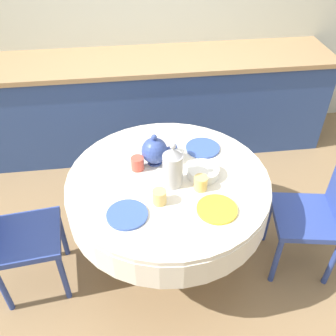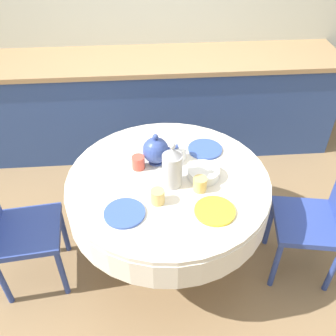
{
  "view_description": "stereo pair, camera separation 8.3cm",
  "coord_description": "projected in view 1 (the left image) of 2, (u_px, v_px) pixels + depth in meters",
  "views": [
    {
      "loc": [
        -0.21,
        -1.66,
        2.18
      ],
      "look_at": [
        0.0,
        0.0,
        0.8
      ],
      "focal_mm": 40.0,
      "sensor_mm": 36.0,
      "label": 1
    },
    {
      "loc": [
        -0.13,
        -1.67,
        2.18
      ],
      "look_at": [
        0.0,
        0.0,
        0.8
      ],
      "focal_mm": 40.0,
      "sensor_mm": 36.0,
      "label": 2
    }
  ],
  "objects": [
    {
      "name": "chair_right",
      "position": [
        12.0,
        233.0,
        2.2
      ],
      "size": [
        0.44,
        0.44,
        0.86
      ],
      "rotation": [
        0.0,
        0.0,
        -1.46
      ],
      "color": "#2D428E",
      "rests_on": "ground_plane"
    },
    {
      "name": "chair_left",
      "position": [
        319.0,
        212.0,
        2.33
      ],
      "size": [
        0.46,
        0.46,
        0.86
      ],
      "rotation": [
        0.0,
        0.0,
        1.39
      ],
      "color": "#2D428E",
      "rests_on": "ground_plane"
    },
    {
      "name": "plate_near_right",
      "position": [
        217.0,
        209.0,
        2.02
      ],
      "size": [
        0.22,
        0.22,
        0.01
      ],
      "primitive_type": "cylinder",
      "color": "yellow",
      "rests_on": "dining_table"
    },
    {
      "name": "cup_far_right",
      "position": [
        178.0,
        153.0,
        2.34
      ],
      "size": [
        0.08,
        0.08,
        0.08
      ],
      "primitive_type": "cylinder",
      "color": "white",
      "rests_on": "dining_table"
    },
    {
      "name": "kitchen_counter",
      "position": [
        149.0,
        104.0,
        3.45
      ],
      "size": [
        3.24,
        0.64,
        0.88
      ],
      "color": "#2D4784",
      "rests_on": "ground_plane"
    },
    {
      "name": "plate_far_left",
      "position": [
        128.0,
        150.0,
        2.42
      ],
      "size": [
        0.22,
        0.22,
        0.01
      ],
      "primitive_type": "cylinder",
      "color": "white",
      "rests_on": "dining_table"
    },
    {
      "name": "ground_plane",
      "position": [
        168.0,
        254.0,
        2.68
      ],
      "size": [
        12.0,
        12.0,
        0.0
      ],
      "primitive_type": "plane",
      "color": "#8E704C"
    },
    {
      "name": "cup_near_left",
      "position": [
        159.0,
        197.0,
        2.04
      ],
      "size": [
        0.08,
        0.08,
        0.08
      ],
      "primitive_type": "cylinder",
      "color": "#DBB766",
      "rests_on": "dining_table"
    },
    {
      "name": "cup_far_left",
      "position": [
        137.0,
        163.0,
        2.26
      ],
      "size": [
        0.08,
        0.08,
        0.08
      ],
      "primitive_type": "cylinder",
      "color": "#CC4C3D",
      "rests_on": "dining_table"
    },
    {
      "name": "dining_table",
      "position": [
        168.0,
        194.0,
        2.3
      ],
      "size": [
        1.22,
        1.22,
        0.72
      ],
      "color": "brown",
      "rests_on": "ground_plane"
    },
    {
      "name": "coffee_carafe",
      "position": [
        173.0,
        167.0,
        2.11
      ],
      "size": [
        0.12,
        0.12,
        0.29
      ],
      "color": "#B2B2B7",
      "rests_on": "dining_table"
    },
    {
      "name": "plate_near_left",
      "position": [
        127.0,
        215.0,
        1.98
      ],
      "size": [
        0.22,
        0.22,
        0.01
      ],
      "primitive_type": "cylinder",
      "color": "#3856AD",
      "rests_on": "dining_table"
    },
    {
      "name": "cup_near_right",
      "position": [
        201.0,
        183.0,
        2.13
      ],
      "size": [
        0.08,
        0.08,
        0.08
      ],
      "primitive_type": "cylinder",
      "color": "#DBB766",
      "rests_on": "dining_table"
    },
    {
      "name": "plate_far_right",
      "position": [
        203.0,
        148.0,
        2.44
      ],
      "size": [
        0.22,
        0.22,
        0.01
      ],
      "primitive_type": "cylinder",
      "color": "#3856AD",
      "rests_on": "dining_table"
    },
    {
      "name": "teapot",
      "position": [
        155.0,
        151.0,
        2.28
      ],
      "size": [
        0.22,
        0.16,
        0.21
      ],
      "color": "#33478E",
      "rests_on": "dining_table"
    },
    {
      "name": "fruit_bowl",
      "position": [
        203.0,
        172.0,
        2.22
      ],
      "size": [
        0.19,
        0.19,
        0.06
      ],
      "primitive_type": "cylinder",
      "color": "silver",
      "rests_on": "dining_table"
    }
  ]
}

